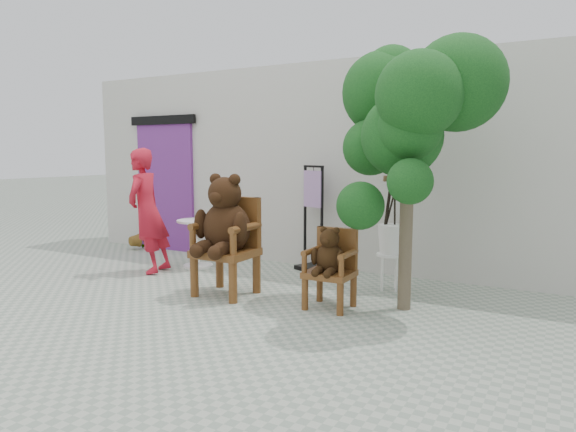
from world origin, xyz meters
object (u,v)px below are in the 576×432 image
object	(u,v)px
chair_small	(331,260)
tree	(408,108)
person	(148,211)
display_stand	(313,230)
stool_bucket	(390,239)
chair_big	(226,227)
cafe_table	(198,237)

from	to	relation	value
chair_small	tree	world-z (taller)	tree
person	display_stand	bearing A→B (deg)	108.07
display_stand	tree	bearing A→B (deg)	-12.71
display_stand	stool_bucket	bearing A→B (deg)	0.63
chair_big	chair_small	xyz separation A→B (m)	(1.31, 0.12, -0.28)
chair_big	tree	world-z (taller)	tree
cafe_table	display_stand	distance (m)	1.73
chair_big	cafe_table	xyz separation A→B (m)	(-1.27, 1.04, -0.38)
display_stand	chair_big	bearing A→B (deg)	-79.73
tree	cafe_table	bearing A→B (deg)	170.75
person	display_stand	size ratio (longest dim) A/B	1.15
chair_big	tree	distance (m)	2.47
display_stand	chair_small	bearing A→B (deg)	-35.94
cafe_table	person	bearing A→B (deg)	-122.13
chair_small	display_stand	size ratio (longest dim) A/B	0.59
chair_big	cafe_table	distance (m)	1.68
display_stand	tree	world-z (taller)	tree
chair_big	person	size ratio (longest dim) A/B	0.83
chair_small	display_stand	world-z (taller)	display_stand
cafe_table	display_stand	size ratio (longest dim) A/B	0.47
chair_small	display_stand	bearing A→B (deg)	122.22
tree	chair_small	bearing A→B (deg)	-150.99
person	stool_bucket	size ratio (longest dim) A/B	1.20
cafe_table	display_stand	bearing A→B (deg)	20.94
chair_big	cafe_table	size ratio (longest dim) A/B	2.06
stool_bucket	tree	distance (m)	1.69
chair_big	stool_bucket	world-z (taller)	stool_bucket
display_stand	tree	size ratio (longest dim) A/B	0.52
person	chair_big	bearing A→B (deg)	62.02
person	stool_bucket	xyz separation A→B (m)	(3.29, 0.73, -0.23)
display_stand	person	bearing A→B (deg)	-126.51
chair_big	display_stand	world-z (taller)	display_stand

